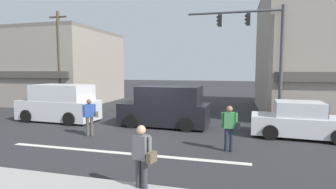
# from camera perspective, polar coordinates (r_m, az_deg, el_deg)

# --- Properties ---
(ground_plane) EXTENTS (120.00, 120.00, 0.00)m
(ground_plane) POSITION_cam_1_polar(r_m,az_deg,el_deg) (12.84, -3.71, -7.91)
(ground_plane) COLOR #2B2B2D
(lane_marking_stripe) EXTENTS (9.00, 0.24, 0.01)m
(lane_marking_stripe) POSITION_cam_1_polar(r_m,az_deg,el_deg) (9.71, -10.43, -12.38)
(lane_marking_stripe) COLOR silver
(lane_marking_stripe) RESTS_ON ground
(building_left_block) EXTENTS (11.53, 8.91, 6.42)m
(building_left_block) POSITION_cam_1_polar(r_m,az_deg,el_deg) (26.96, -24.83, 5.44)
(building_left_block) COLOR gray
(building_left_block) RESTS_ON ground
(street_tree) EXTENTS (3.32, 3.32, 5.14)m
(street_tree) POSITION_cam_1_polar(r_m,az_deg,el_deg) (17.66, 27.31, 6.46)
(street_tree) COLOR #4C3823
(street_tree) RESTS_ON ground
(utility_pole_near_left) EXTENTS (1.40, 0.22, 7.12)m
(utility_pole_near_left) POSITION_cam_1_polar(r_m,az_deg,el_deg) (20.75, -22.55, 7.07)
(utility_pole_near_left) COLOR brown
(utility_pole_near_left) RESTS_ON ground
(utility_pole_far_right) EXTENTS (1.40, 0.22, 7.93)m
(utility_pole_far_right) POSITION_cam_1_polar(r_m,az_deg,el_deg) (19.18, 29.74, 8.16)
(utility_pole_far_right) COLOR brown
(utility_pole_far_right) RESTS_ON ground
(traffic_light_mast) EXTENTS (4.89, 0.28, 6.20)m
(traffic_light_mast) POSITION_cam_1_polar(r_m,az_deg,el_deg) (14.53, 19.72, 9.91)
(traffic_light_mast) COLOR #47474C
(traffic_light_mast) RESTS_ON ground
(van_crossing_rightbound) EXTENTS (4.67, 2.19, 2.11)m
(van_crossing_rightbound) POSITION_cam_1_polar(r_m,az_deg,el_deg) (13.66, -0.51, -2.80)
(van_crossing_rightbound) COLOR black
(van_crossing_rightbound) RESTS_ON ground
(van_parked_curbside) EXTENTS (4.67, 2.19, 2.11)m
(van_parked_curbside) POSITION_cam_1_polar(r_m,az_deg,el_deg) (16.30, -22.49, -1.88)
(van_parked_curbside) COLOR silver
(van_parked_curbside) RESTS_ON ground
(sedan_approaching_near) EXTENTS (1.93, 4.12, 1.58)m
(sedan_approaching_near) POSITION_cam_1_polar(r_m,az_deg,el_deg) (19.48, 3.59, -1.22)
(sedan_approaching_near) COLOR black
(sedan_approaching_near) RESTS_ON ground
(sedan_waiting_far) EXTENTS (4.21, 2.09, 1.58)m
(sedan_waiting_far) POSITION_cam_1_polar(r_m,az_deg,el_deg) (12.84, 26.87, -5.25)
(sedan_waiting_far) COLOR silver
(sedan_waiting_far) RESTS_ON ground
(pedestrian_foreground_with_bag) EXTENTS (0.67, 0.43, 1.67)m
(pedestrian_foreground_with_bag) POSITION_cam_1_polar(r_m,az_deg,el_deg) (6.32, -5.65, -13.09)
(pedestrian_foreground_with_bag) COLOR #333338
(pedestrian_foreground_with_bag) RESTS_ON ground
(pedestrian_mid_crossing) EXTENTS (0.68, 0.45, 1.67)m
(pedestrian_mid_crossing) POSITION_cam_1_polar(r_m,az_deg,el_deg) (12.19, -16.65, -4.28)
(pedestrian_mid_crossing) COLOR #4C4742
(pedestrian_mid_crossing) RESTS_ON ground
(pedestrian_far_side) EXTENTS (0.67, 0.29, 1.67)m
(pedestrian_far_side) POSITION_cam_1_polar(r_m,az_deg,el_deg) (9.73, 13.31, -6.63)
(pedestrian_far_side) COLOR #232838
(pedestrian_far_side) RESTS_ON ground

